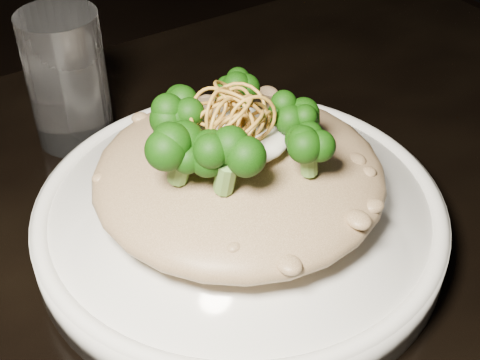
% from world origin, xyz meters
% --- Properties ---
extents(plate, '(0.31, 0.31, 0.03)m').
position_xyz_m(plate, '(0.07, 0.06, 0.77)').
color(plate, white).
rests_on(plate, table).
extents(risotto, '(0.22, 0.22, 0.05)m').
position_xyz_m(risotto, '(0.07, 0.06, 0.81)').
color(risotto, brown).
rests_on(risotto, plate).
extents(broccoli, '(0.14, 0.14, 0.05)m').
position_xyz_m(broccoli, '(0.07, 0.06, 0.85)').
color(broccoli, black).
rests_on(broccoli, risotto).
extents(cheese, '(0.07, 0.07, 0.02)m').
position_xyz_m(cheese, '(0.08, 0.06, 0.84)').
color(cheese, silver).
rests_on(cheese, risotto).
extents(shallots, '(0.06, 0.06, 0.04)m').
position_xyz_m(shallots, '(0.07, 0.06, 0.87)').
color(shallots, brown).
rests_on(shallots, cheese).
extents(drinking_glass, '(0.08, 0.08, 0.12)m').
position_xyz_m(drinking_glass, '(0.01, 0.25, 0.81)').
color(drinking_glass, white).
rests_on(drinking_glass, table).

